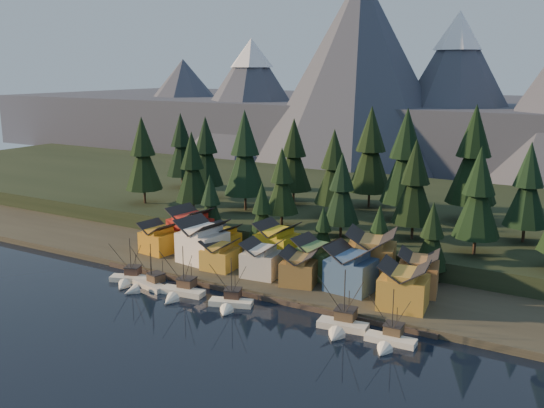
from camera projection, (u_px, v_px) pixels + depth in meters
The scene contains 44 objects.
ground at pixel (207, 322), 115.01m from camera, with size 500.00×500.00×0.00m, color black.
shore_strip at pixel (304, 261), 148.46m from camera, with size 400.00×50.00×1.50m, color #312E24.
hillside at pixel (378, 212), 189.99m from camera, with size 420.00×100.00×6.00m, color black.
dock at pixel (253, 292), 128.77m from camera, with size 80.00×4.00×1.00m, color #4B3F35.
mountain_ridge at pixel (464, 112), 290.85m from camera, with size 560.00×190.00×90.00m.
boat_0 at pixel (128, 274), 135.64m from camera, with size 9.75×10.24×11.03m.
boat_1 at pixel (146, 280), 131.77m from camera, with size 9.76×10.24×11.01m.
boat_2 at pixel (180, 286), 127.58m from camera, with size 10.29×10.98×11.74m.
boat_3 at pixel (230, 297), 121.68m from camera, with size 9.51×10.02×11.04m.
boat_5 at pixel (341, 318), 110.65m from camera, with size 9.83×10.50×12.58m.
boat_6 at pixel (389, 334), 105.02m from camera, with size 9.26×10.01×10.93m.
house_front_0 at pixel (158, 237), 152.21m from camera, with size 8.62×8.25×7.78m.
house_front_1 at pixel (202, 240), 144.87m from camera, with size 11.16×10.82×10.37m.
house_front_2 at pixel (220, 253), 139.98m from camera, with size 7.58×7.63×7.02m.
house_front_3 at pixel (262, 258), 134.98m from camera, with size 8.62×8.29×8.01m.
house_front_4 at pixel (299, 266), 130.28m from camera, with size 8.85×9.29×7.49m.
house_front_5 at pixel (351, 267), 126.05m from camera, with size 9.89×9.13×9.68m.
house_front_6 at pixel (404, 284), 117.16m from camera, with size 10.12×9.70×9.04m.
house_back_0 at pixel (190, 226), 157.27m from camera, with size 10.66×10.34×10.27m.
house_back_1 at pixel (222, 239), 149.42m from camera, with size 8.05×8.13×8.06m.
house_back_2 at pixel (277, 241), 145.15m from camera, with size 9.61×8.93×9.56m.
house_back_3 at pixel (315, 256), 135.23m from camera, with size 9.34×8.50×8.73m.
house_back_4 at pixel (371, 254), 132.66m from camera, with size 12.22×11.92×11.09m.
house_back_5 at pixel (418, 271), 124.77m from camera, with size 9.43×9.50×8.90m.
tree_hill_0 at pixel (143, 156), 184.80m from camera, with size 11.54×11.54×26.88m.
tree_hill_1 at pixel (206, 154), 192.38m from camera, with size 11.28×11.28×26.28m.
tree_hill_2 at pixel (192, 169), 170.92m from camera, with size 10.24×10.24×23.86m.
tree_hill_3 at pixel (245, 156), 175.37m from camera, with size 12.69×12.69×29.55m.
tree_hill_4 at pixel (294, 157), 184.41m from camera, with size 11.32×11.32×26.37m.
tree_hill_5 at pixel (282, 183), 159.10m from camera, with size 9.01×9.01×20.99m.
tree_hill_6 at pixel (334, 170), 167.28m from camera, with size 10.70×10.70×24.92m.
tree_hill_7 at pixel (342, 191), 148.50m from camera, with size 9.10×9.10×21.19m.
tree_hill_8 at pixel (406, 160), 163.54m from camera, with size 13.25×13.25×30.86m.
tree_hill_9 at pixel (415, 185), 146.04m from camera, with size 10.62×10.62×24.73m.
tree_hill_10 at pixel (473, 158), 162.23m from camera, with size 13.69×13.69×31.90m.
tree_hill_11 at pixel (478, 196), 133.94m from camera, with size 10.58×10.58×24.65m.
tree_hill_12 at pixel (528, 188), 143.46m from camera, with size 10.48×10.48×24.41m.
tree_hill_15 at pixel (371, 153), 178.94m from camera, with size 13.02×13.02×30.33m.
tree_hill_16 at pixel (181, 147), 209.73m from camera, with size 11.16×11.16×25.99m.
tree_shore_0 at pixel (211, 205), 159.90m from camera, with size 7.99×7.99×18.61m.
tree_shore_1 at pixel (262, 214), 152.06m from camera, with size 7.72×7.72×17.98m.
tree_shore_2 at pixel (323, 232), 144.17m from camera, with size 5.89×5.89×13.72m.
tree_shore_3 at pixel (379, 235), 137.00m from camera, with size 6.75×6.75×15.72m.
tree_shore_4 at pixel (432, 238), 130.83m from camera, with size 7.60×7.60×17.71m.
Camera 1 is at (65.04, -86.10, 47.34)m, focal length 40.00 mm.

